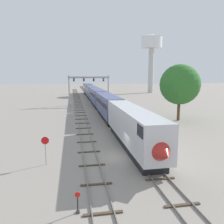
{
  "coord_description": "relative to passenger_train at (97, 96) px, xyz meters",
  "views": [
    {
      "loc": [
        -5.27,
        -23.25,
        8.9
      ],
      "look_at": [
        1.0,
        12.0,
        3.0
      ],
      "focal_mm": 36.33,
      "sensor_mm": 36.0,
      "label": 1
    }
  ],
  "objects": [
    {
      "name": "water_tower",
      "position": [
        31.74,
        42.65,
        19.85
      ],
      "size": [
        10.17,
        10.17,
        28.3
      ],
      "color": "beige",
      "rests_on": "ground"
    },
    {
      "name": "passenger_train",
      "position": [
        0.0,
        0.0,
        0.0
      ],
      "size": [
        3.04,
        98.93,
        4.8
      ],
      "color": "silver",
      "rests_on": "ground"
    },
    {
      "name": "trackside_tree_left",
      "position": [
        13.29,
        -25.39,
        4.43
      ],
      "size": [
        7.74,
        7.74,
        10.92
      ],
      "color": "brown",
      "rests_on": "ground"
    },
    {
      "name": "track_main",
      "position": [
        0.0,
        16.95,
        -2.54
      ],
      "size": [
        2.6,
        200.0,
        0.16
      ],
      "color": "slate",
      "rests_on": "ground"
    },
    {
      "name": "signal_gantry",
      "position": [
        -2.25,
        0.59,
        3.76
      ],
      "size": [
        12.1,
        0.49,
        8.75
      ],
      "color": "#999BA0",
      "rests_on": "ground"
    },
    {
      "name": "switch_stand",
      "position": [
        -7.1,
        -52.62,
        -2.09
      ],
      "size": [
        0.36,
        0.24,
        1.46
      ],
      "color": "black",
      "rests_on": "ground"
    },
    {
      "name": "track_near",
      "position": [
        -5.5,
        -3.05,
        -2.54
      ],
      "size": [
        2.6,
        160.0,
        0.16
      ],
      "color": "slate",
      "rests_on": "ground"
    },
    {
      "name": "stop_sign",
      "position": [
        -10.0,
        -43.95,
        -0.74
      ],
      "size": [
        0.76,
        0.08,
        2.88
      ],
      "color": "gray",
      "rests_on": "ground"
    },
    {
      "name": "ground_plane",
      "position": [
        -2.0,
        -43.05,
        -2.61
      ],
      "size": [
        400.0,
        400.0,
        0.0
      ],
      "primitive_type": "plane",
      "color": "gray"
    }
  ]
}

